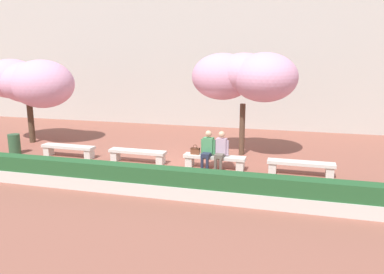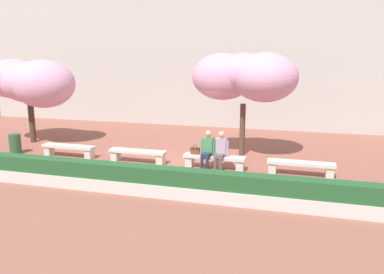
{
  "view_description": "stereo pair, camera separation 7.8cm",
  "coord_description": "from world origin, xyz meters",
  "px_view_note": "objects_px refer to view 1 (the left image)",
  "views": [
    {
      "loc": [
        3.85,
        -11.92,
        3.73
      ],
      "look_at": [
        0.56,
        0.2,
        1.0
      ],
      "focal_mm": 35.0,
      "sensor_mm": 36.0,
      "label": 1
    },
    {
      "loc": [
        3.93,
        -11.9,
        3.73
      ],
      "look_at": [
        0.56,
        0.2,
        1.0
      ],
      "focal_mm": 35.0,
      "sensor_mm": 36.0,
      "label": 2
    }
  ],
  "objects_px": {
    "stone_bench_near_west": "(137,154)",
    "trash_bin": "(14,144)",
    "stone_bench_center": "(214,160)",
    "person_seated_left": "(208,148)",
    "stone_bench_west_end": "(68,149)",
    "handbag": "(195,151)",
    "cherry_tree_main": "(246,76)",
    "cherry_tree_secondary": "(29,82)",
    "stone_bench_near_east": "(301,166)",
    "person_seated_right": "(221,149)"
  },
  "relations": [
    {
      "from": "person_seated_left",
      "to": "trash_bin",
      "type": "height_order",
      "value": "person_seated_left"
    },
    {
      "from": "stone_bench_west_end",
      "to": "person_seated_left",
      "type": "height_order",
      "value": "person_seated_left"
    },
    {
      "from": "stone_bench_near_west",
      "to": "trash_bin",
      "type": "bearing_deg",
      "value": -178.41
    },
    {
      "from": "stone_bench_west_end",
      "to": "stone_bench_center",
      "type": "xyz_separation_m",
      "value": [
        5.6,
        0.0,
        0.0
      ]
    },
    {
      "from": "stone_bench_near_west",
      "to": "stone_bench_center",
      "type": "relative_size",
      "value": 1.0
    },
    {
      "from": "handbag",
      "to": "trash_bin",
      "type": "bearing_deg",
      "value": -178.87
    },
    {
      "from": "stone_bench_west_end",
      "to": "trash_bin",
      "type": "distance_m",
      "value": 2.28
    },
    {
      "from": "handbag",
      "to": "stone_bench_west_end",
      "type": "bearing_deg",
      "value": -179.98
    },
    {
      "from": "person_seated_left",
      "to": "trash_bin",
      "type": "distance_m",
      "value": 7.65
    },
    {
      "from": "stone_bench_near_west",
      "to": "trash_bin",
      "type": "distance_m",
      "value": 5.08
    },
    {
      "from": "handbag",
      "to": "cherry_tree_secondary",
      "type": "xyz_separation_m",
      "value": [
        -7.78,
        1.73,
        2.06
      ]
    },
    {
      "from": "trash_bin",
      "to": "cherry_tree_secondary",
      "type": "bearing_deg",
      "value": 106.95
    },
    {
      "from": "trash_bin",
      "to": "handbag",
      "type": "bearing_deg",
      "value": 1.13
    },
    {
      "from": "cherry_tree_secondary",
      "to": "handbag",
      "type": "bearing_deg",
      "value": -12.57
    },
    {
      "from": "stone_bench_center",
      "to": "person_seated_right",
      "type": "distance_m",
      "value": 0.45
    },
    {
      "from": "cherry_tree_secondary",
      "to": "person_seated_left",
      "type": "bearing_deg",
      "value": -12.28
    },
    {
      "from": "stone_bench_near_west",
      "to": "stone_bench_near_east",
      "type": "relative_size",
      "value": 1.0
    },
    {
      "from": "stone_bench_center",
      "to": "handbag",
      "type": "height_order",
      "value": "handbag"
    },
    {
      "from": "stone_bench_west_end",
      "to": "person_seated_left",
      "type": "xyz_separation_m",
      "value": [
        5.37,
        -0.05,
        0.39
      ]
    },
    {
      "from": "stone_bench_west_end",
      "to": "person_seated_left",
      "type": "distance_m",
      "value": 5.39
    },
    {
      "from": "stone_bench_near_west",
      "to": "stone_bench_near_east",
      "type": "distance_m",
      "value": 5.6
    },
    {
      "from": "stone_bench_near_east",
      "to": "person_seated_right",
      "type": "height_order",
      "value": "person_seated_right"
    },
    {
      "from": "stone_bench_near_east",
      "to": "trash_bin",
      "type": "relative_size",
      "value": 2.69
    },
    {
      "from": "handbag",
      "to": "cherry_tree_main",
      "type": "xyz_separation_m",
      "value": [
        1.4,
        1.93,
        2.42
      ]
    },
    {
      "from": "handbag",
      "to": "cherry_tree_secondary",
      "type": "height_order",
      "value": "cherry_tree_secondary"
    },
    {
      "from": "person_seated_right",
      "to": "trash_bin",
      "type": "height_order",
      "value": "person_seated_right"
    },
    {
      "from": "stone_bench_near_west",
      "to": "cherry_tree_secondary",
      "type": "relative_size",
      "value": 0.51
    },
    {
      "from": "stone_bench_center",
      "to": "cherry_tree_secondary",
      "type": "height_order",
      "value": "cherry_tree_secondary"
    },
    {
      "from": "cherry_tree_main",
      "to": "cherry_tree_secondary",
      "type": "bearing_deg",
      "value": -178.76
    },
    {
      "from": "stone_bench_center",
      "to": "cherry_tree_main",
      "type": "relative_size",
      "value": 0.54
    },
    {
      "from": "handbag",
      "to": "trash_bin",
      "type": "xyz_separation_m",
      "value": [
        -7.2,
        -0.14,
        -0.19
      ]
    },
    {
      "from": "handbag",
      "to": "cherry_tree_main",
      "type": "relative_size",
      "value": 0.09
    },
    {
      "from": "handbag",
      "to": "person_seated_left",
      "type": "bearing_deg",
      "value": -7.04
    },
    {
      "from": "stone_bench_near_east",
      "to": "trash_bin",
      "type": "xyz_separation_m",
      "value": [
        -10.68,
        -0.14,
        0.08
      ]
    },
    {
      "from": "cherry_tree_secondary",
      "to": "person_seated_right",
      "type": "bearing_deg",
      "value": -11.66
    },
    {
      "from": "stone_bench_west_end",
      "to": "stone_bench_center",
      "type": "height_order",
      "value": "same"
    },
    {
      "from": "cherry_tree_secondary",
      "to": "trash_bin",
      "type": "relative_size",
      "value": 5.31
    },
    {
      "from": "person_seated_left",
      "to": "cherry_tree_main",
      "type": "xyz_separation_m",
      "value": [
        0.96,
        1.99,
        2.3
      ]
    },
    {
      "from": "handbag",
      "to": "person_seated_right",
      "type": "bearing_deg",
      "value": -3.52
    },
    {
      "from": "person_seated_right",
      "to": "cherry_tree_main",
      "type": "height_order",
      "value": "cherry_tree_main"
    },
    {
      "from": "person_seated_right",
      "to": "handbag",
      "type": "distance_m",
      "value": 0.9
    },
    {
      "from": "stone_bench_west_end",
      "to": "person_seated_left",
      "type": "bearing_deg",
      "value": -0.57
    },
    {
      "from": "trash_bin",
      "to": "stone_bench_center",
      "type": "bearing_deg",
      "value": 1.02
    },
    {
      "from": "stone_bench_west_end",
      "to": "trash_bin",
      "type": "relative_size",
      "value": 2.69
    },
    {
      "from": "stone_bench_near_west",
      "to": "person_seated_right",
      "type": "bearing_deg",
      "value": -1.01
    },
    {
      "from": "person_seated_left",
      "to": "person_seated_right",
      "type": "distance_m",
      "value": 0.45
    },
    {
      "from": "person_seated_left",
      "to": "handbag",
      "type": "bearing_deg",
      "value": 172.96
    },
    {
      "from": "stone_bench_near_east",
      "to": "trash_bin",
      "type": "distance_m",
      "value": 10.68
    },
    {
      "from": "person_seated_left",
      "to": "cherry_tree_secondary",
      "type": "bearing_deg",
      "value": 167.72
    },
    {
      "from": "stone_bench_west_end",
      "to": "handbag",
      "type": "relative_size",
      "value": 6.2
    }
  ]
}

